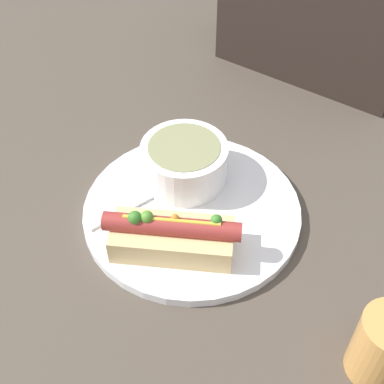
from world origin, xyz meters
The scene contains 6 objects.
ground_plane centered at (0.00, 0.00, 0.00)m, with size 4.00×4.00×0.00m, color #4C4238.
dinner_plate centered at (0.00, 0.00, 0.01)m, with size 0.29×0.29×0.01m.
hot_dog centered at (0.02, -0.07, 0.04)m, with size 0.16×0.13×0.06m.
soup_bowl centered at (-0.04, 0.04, 0.04)m, with size 0.12×0.12×0.06m.
spoon centered at (-0.05, 0.00, 0.02)m, with size 0.07×0.15×0.01m.
drinking_glass centered at (0.29, -0.07, 0.04)m, with size 0.06×0.06×0.09m.
Camera 1 is at (0.27, -0.40, 0.55)m, focal length 50.00 mm.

